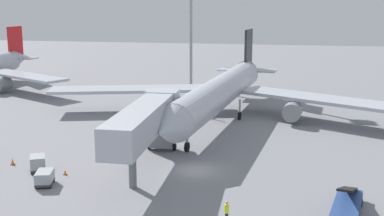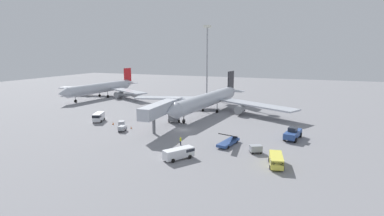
{
  "view_description": "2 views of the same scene",
  "coord_description": "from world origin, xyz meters",
  "px_view_note": "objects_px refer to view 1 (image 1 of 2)",
  "views": [
    {
      "loc": [
        8.86,
        -45.52,
        16.15
      ],
      "look_at": [
        -2.83,
        12.47,
        3.51
      ],
      "focal_mm": 46.45,
      "sensor_mm": 36.0,
      "label": 1
    },
    {
      "loc": [
        28.06,
        -64.21,
        18.57
      ],
      "look_at": [
        -1.38,
        9.95,
        3.44
      ],
      "focal_mm": 28.05,
      "sensor_mm": 36.0,
      "label": 2
    }
  ],
  "objects_px": {
    "jet_bridge": "(147,120)",
    "safety_cone_bravo": "(65,172)",
    "belt_loader_truck": "(347,205)",
    "airplane_at_gate": "(223,91)",
    "baggage_cart_outer_right": "(45,177)",
    "ground_crew_worker_foreground": "(227,212)",
    "baggage_cart_mid_left": "(38,163)",
    "safety_cone_alpha": "(13,162)"
  },
  "relations": [
    {
      "from": "jet_bridge",
      "to": "safety_cone_bravo",
      "type": "distance_m",
      "value": 9.27
    },
    {
      "from": "safety_cone_bravo",
      "to": "belt_loader_truck",
      "type": "bearing_deg",
      "value": -8.98
    },
    {
      "from": "airplane_at_gate",
      "to": "baggage_cart_outer_right",
      "type": "relative_size",
      "value": 21.63
    },
    {
      "from": "ground_crew_worker_foreground",
      "to": "safety_cone_bravo",
      "type": "relative_size",
      "value": 3.24
    },
    {
      "from": "belt_loader_truck",
      "to": "ground_crew_worker_foreground",
      "type": "height_order",
      "value": "belt_loader_truck"
    },
    {
      "from": "baggage_cart_mid_left",
      "to": "safety_cone_alpha",
      "type": "bearing_deg",
      "value": 160.14
    },
    {
      "from": "airplane_at_gate",
      "to": "jet_bridge",
      "type": "relative_size",
      "value": 2.85
    },
    {
      "from": "jet_bridge",
      "to": "baggage_cart_outer_right",
      "type": "distance_m",
      "value": 10.92
    },
    {
      "from": "baggage_cart_outer_right",
      "to": "safety_cone_alpha",
      "type": "distance_m",
      "value": 7.61
    },
    {
      "from": "jet_bridge",
      "to": "safety_cone_alpha",
      "type": "distance_m",
      "value": 14.6
    },
    {
      "from": "jet_bridge",
      "to": "safety_cone_bravo",
      "type": "relative_size",
      "value": 35.0
    },
    {
      "from": "ground_crew_worker_foreground",
      "to": "jet_bridge",
      "type": "bearing_deg",
      "value": 130.11
    },
    {
      "from": "baggage_cart_outer_right",
      "to": "baggage_cart_mid_left",
      "type": "height_order",
      "value": "baggage_cart_mid_left"
    },
    {
      "from": "airplane_at_gate",
      "to": "jet_bridge",
      "type": "xyz_separation_m",
      "value": [
        -4.32,
        -22.31,
        0.86
      ]
    },
    {
      "from": "baggage_cart_mid_left",
      "to": "safety_cone_bravo",
      "type": "relative_size",
      "value": 4.65
    },
    {
      "from": "airplane_at_gate",
      "to": "baggage_cart_mid_left",
      "type": "xyz_separation_m",
      "value": [
        -14.59,
        -25.36,
        -3.19
      ]
    },
    {
      "from": "safety_cone_alpha",
      "to": "baggage_cart_mid_left",
      "type": "bearing_deg",
      "value": -19.86
    },
    {
      "from": "baggage_cart_mid_left",
      "to": "jet_bridge",
      "type": "bearing_deg",
      "value": 16.53
    },
    {
      "from": "jet_bridge",
      "to": "ground_crew_worker_foreground",
      "type": "relative_size",
      "value": 10.79
    },
    {
      "from": "airplane_at_gate",
      "to": "baggage_cart_outer_right",
      "type": "distance_m",
      "value": 31.38
    },
    {
      "from": "safety_cone_alpha",
      "to": "safety_cone_bravo",
      "type": "distance_m",
      "value": 6.77
    },
    {
      "from": "ground_crew_worker_foreground",
      "to": "safety_cone_alpha",
      "type": "height_order",
      "value": "ground_crew_worker_foreground"
    },
    {
      "from": "baggage_cart_mid_left",
      "to": "baggage_cart_outer_right",
      "type": "bearing_deg",
      "value": -53.73
    },
    {
      "from": "ground_crew_worker_foreground",
      "to": "safety_cone_bravo",
      "type": "distance_m",
      "value": 18.17
    },
    {
      "from": "ground_crew_worker_foreground",
      "to": "safety_cone_alpha",
      "type": "distance_m",
      "value": 24.87
    },
    {
      "from": "safety_cone_alpha",
      "to": "jet_bridge",
      "type": "bearing_deg",
      "value": 7.4
    },
    {
      "from": "safety_cone_alpha",
      "to": "safety_cone_bravo",
      "type": "bearing_deg",
      "value": -14.93
    },
    {
      "from": "airplane_at_gate",
      "to": "safety_cone_alpha",
      "type": "xyz_separation_m",
      "value": [
        -18.07,
        -24.1,
        -3.71
      ]
    },
    {
      "from": "safety_cone_bravo",
      "to": "jet_bridge",
      "type": "bearing_deg",
      "value": 26.11
    },
    {
      "from": "baggage_cart_outer_right",
      "to": "belt_loader_truck",
      "type": "bearing_deg",
      "value": -2.41
    },
    {
      "from": "jet_bridge",
      "to": "baggage_cart_mid_left",
      "type": "height_order",
      "value": "jet_bridge"
    },
    {
      "from": "ground_crew_worker_foreground",
      "to": "safety_cone_bravo",
      "type": "height_order",
      "value": "ground_crew_worker_foreground"
    },
    {
      "from": "airplane_at_gate",
      "to": "safety_cone_bravo",
      "type": "bearing_deg",
      "value": -114.04
    },
    {
      "from": "belt_loader_truck",
      "to": "safety_cone_alpha",
      "type": "bearing_deg",
      "value": 169.78
    },
    {
      "from": "belt_loader_truck",
      "to": "safety_cone_alpha",
      "type": "xyz_separation_m",
      "value": [
        -31.99,
        5.77,
        -0.45
      ]
    },
    {
      "from": "baggage_cart_outer_right",
      "to": "safety_cone_alpha",
      "type": "bearing_deg",
      "value": 142.05
    },
    {
      "from": "baggage_cart_mid_left",
      "to": "ground_crew_worker_foreground",
      "type": "xyz_separation_m",
      "value": [
        19.58,
        -8.02,
        0.08
      ]
    },
    {
      "from": "jet_bridge",
      "to": "belt_loader_truck",
      "type": "height_order",
      "value": "jet_bridge"
    },
    {
      "from": "airplane_at_gate",
      "to": "safety_cone_bravo",
      "type": "distance_m",
      "value": 28.55
    },
    {
      "from": "baggage_cart_outer_right",
      "to": "baggage_cart_mid_left",
      "type": "bearing_deg",
      "value": 126.27
    },
    {
      "from": "jet_bridge",
      "to": "baggage_cart_mid_left",
      "type": "relative_size",
      "value": 7.52
    },
    {
      "from": "jet_bridge",
      "to": "safety_cone_alpha",
      "type": "xyz_separation_m",
      "value": [
        -13.75,
        -1.79,
        -4.58
      ]
    }
  ]
}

